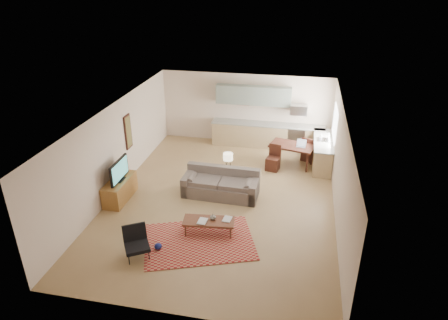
% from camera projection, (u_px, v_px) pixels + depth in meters
% --- Properties ---
extents(room, '(9.00, 9.00, 9.00)m').
position_uv_depth(room, '(222.00, 158.00, 11.31)').
color(room, '#97764B').
rests_on(room, ground).
extents(kitchen_counter_back, '(4.26, 0.64, 0.92)m').
position_uv_depth(kitchen_counter_back, '(267.00, 135.00, 15.23)').
color(kitchen_counter_back, tan).
rests_on(kitchen_counter_back, ground).
extents(kitchen_counter_right, '(0.64, 2.26, 0.92)m').
position_uv_depth(kitchen_counter_right, '(322.00, 152.00, 13.83)').
color(kitchen_counter_right, tan).
rests_on(kitchen_counter_right, ground).
extents(kitchen_range, '(0.62, 0.62, 0.90)m').
position_uv_depth(kitchen_range, '(296.00, 138.00, 15.04)').
color(kitchen_range, '#A5A8AD').
rests_on(kitchen_range, ground).
extents(kitchen_microwave, '(0.62, 0.40, 0.35)m').
position_uv_depth(kitchen_microwave, '(299.00, 110.00, 14.58)').
color(kitchen_microwave, '#A5A8AD').
rests_on(kitchen_microwave, room).
extents(upper_cabinets, '(2.80, 0.34, 0.70)m').
position_uv_depth(upper_cabinets, '(253.00, 95.00, 14.83)').
color(upper_cabinets, gray).
rests_on(upper_cabinets, room).
extents(window_right, '(0.02, 1.40, 1.05)m').
position_uv_depth(window_right, '(335.00, 123.00, 13.30)').
color(window_right, white).
rests_on(window_right, room).
extents(wall_art_left, '(0.06, 0.42, 1.10)m').
position_uv_depth(wall_art_left, '(128.00, 132.00, 12.60)').
color(wall_art_left, olive).
rests_on(wall_art_left, room).
extents(triptych, '(1.70, 0.04, 0.50)m').
position_uv_depth(triptych, '(243.00, 99.00, 15.11)').
color(triptych, beige).
rests_on(triptych, room).
extents(rug, '(3.17, 2.67, 0.02)m').
position_uv_depth(rug, '(199.00, 241.00, 10.03)').
color(rug, maroon).
rests_on(rug, floor).
extents(sofa, '(2.38, 1.10, 0.82)m').
position_uv_depth(sofa, '(221.00, 183.00, 11.92)').
color(sofa, '#62554E').
rests_on(sofa, floor).
extents(coffee_table, '(1.37, 0.67, 0.40)m').
position_uv_depth(coffee_table, '(209.00, 227.00, 10.28)').
color(coffee_table, '#522919').
rests_on(coffee_table, floor).
extents(book_a, '(0.26, 0.33, 0.03)m').
position_uv_depth(book_a, '(198.00, 221.00, 10.17)').
color(book_a, maroon).
rests_on(book_a, coffee_table).
extents(book_b, '(0.27, 0.34, 0.02)m').
position_uv_depth(book_b, '(223.00, 218.00, 10.26)').
color(book_b, navy).
rests_on(book_b, coffee_table).
extents(vase, '(0.23, 0.23, 0.17)m').
position_uv_depth(vase, '(213.00, 217.00, 10.20)').
color(vase, black).
rests_on(vase, coffee_table).
extents(armchair, '(0.89, 0.89, 0.74)m').
position_uv_depth(armchair, '(137.00, 244.00, 9.37)').
color(armchair, black).
rests_on(armchair, floor).
extents(tv_credenza, '(0.53, 1.38, 0.64)m').
position_uv_depth(tv_credenza, '(120.00, 189.00, 11.78)').
color(tv_credenza, brown).
rests_on(tv_credenza, floor).
extents(tv, '(0.11, 1.06, 0.64)m').
position_uv_depth(tv, '(119.00, 170.00, 11.49)').
color(tv, black).
rests_on(tv, tv_credenza).
extents(console_table, '(0.55, 0.38, 0.62)m').
position_uv_depth(console_table, '(228.00, 176.00, 12.53)').
color(console_table, '#361811').
rests_on(console_table, floor).
extents(table_lamp, '(0.31, 0.31, 0.50)m').
position_uv_depth(table_lamp, '(228.00, 160.00, 12.29)').
color(table_lamp, beige).
rests_on(table_lamp, console_table).
extents(dining_table, '(1.64, 1.19, 0.75)m').
position_uv_depth(dining_table, '(291.00, 155.00, 13.82)').
color(dining_table, '#361811').
rests_on(dining_table, floor).
extents(dining_chair_near, '(0.51, 0.52, 0.88)m').
position_uv_depth(dining_chair_near, '(273.00, 158.00, 13.45)').
color(dining_chair_near, '#361811').
rests_on(dining_chair_near, floor).
extents(dining_chair_far, '(0.56, 0.57, 0.90)m').
position_uv_depth(dining_chair_far, '(309.00, 148.00, 14.14)').
color(dining_chair_far, '#361811').
rests_on(dining_chair_far, floor).
extents(laptop, '(0.34, 0.27, 0.24)m').
position_uv_depth(laptop, '(301.00, 144.00, 13.47)').
color(laptop, '#A5A8AD').
rests_on(laptop, dining_table).
extents(soap_bottle, '(0.13, 0.13, 0.19)m').
position_uv_depth(soap_bottle, '(321.00, 136.00, 13.72)').
color(soap_bottle, beige).
rests_on(soap_bottle, kitchen_counter_right).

